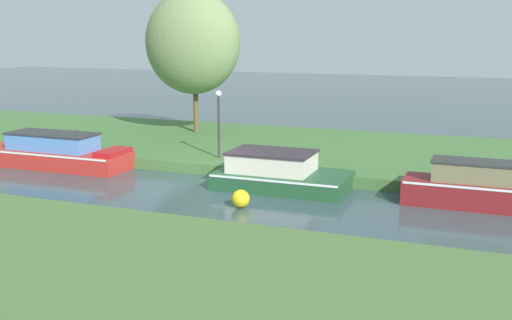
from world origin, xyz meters
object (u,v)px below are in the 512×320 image
object	(u,v)px
red_barge	(55,153)
forest_cruiser	(279,173)
lamp_post	(219,115)
mooring_post_near	(77,140)
maroon_narrowboat	(494,188)
channel_buoy	(241,199)
willow_tree_left	(192,43)

from	to	relation	value
red_barge	forest_cruiser	world-z (taller)	red_barge
lamp_post	mooring_post_near	distance (m)	6.33
maroon_narrowboat	channel_buoy	bearing A→B (deg)	-159.29
maroon_narrowboat	lamp_post	xyz separation A→B (m)	(-10.02, 2.13, 1.46)
red_barge	willow_tree_left	bearing A→B (deg)	71.01
maroon_narrowboat	willow_tree_left	size ratio (longest dim) A/B	0.76
forest_cruiser	mooring_post_near	distance (m)	9.49
maroon_narrowboat	willow_tree_left	world-z (taller)	willow_tree_left
lamp_post	willow_tree_left	bearing A→B (deg)	125.76
red_barge	maroon_narrowboat	xyz separation A→B (m)	(16.18, -0.00, 0.07)
red_barge	mooring_post_near	distance (m)	1.44
channel_buoy	mooring_post_near	bearing A→B (deg)	155.68
willow_tree_left	lamp_post	size ratio (longest dim) A/B	2.59
willow_tree_left	lamp_post	xyz separation A→B (m)	(3.67, -5.10, -2.66)
red_barge	forest_cruiser	distance (m)	9.37
maroon_narrowboat	channel_buoy	world-z (taller)	maroon_narrowboat
maroon_narrowboat	channel_buoy	distance (m)	7.61
red_barge	channel_buoy	bearing A→B (deg)	-16.53
maroon_narrowboat	forest_cruiser	bearing A→B (deg)	180.00
red_barge	maroon_narrowboat	bearing A→B (deg)	-0.00
forest_cruiser	red_barge	bearing A→B (deg)	180.00
forest_cruiser	mooring_post_near	xyz separation A→B (m)	(-9.38, 1.41, 0.31)
maroon_narrowboat	lamp_post	world-z (taller)	lamp_post
mooring_post_near	forest_cruiser	bearing A→B (deg)	-8.57
lamp_post	channel_buoy	world-z (taller)	lamp_post
forest_cruiser	mooring_post_near	bearing A→B (deg)	171.43
red_barge	maroon_narrowboat	size ratio (longest dim) A/B	1.22
maroon_narrowboat	forest_cruiser	distance (m)	6.81
mooring_post_near	channel_buoy	bearing A→B (deg)	-24.32
lamp_post	mooring_post_near	xyz separation A→B (m)	(-6.17, -0.71, -1.25)
red_barge	forest_cruiser	xyz separation A→B (m)	(9.37, -0.00, -0.04)
maroon_narrowboat	red_barge	bearing A→B (deg)	180.00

